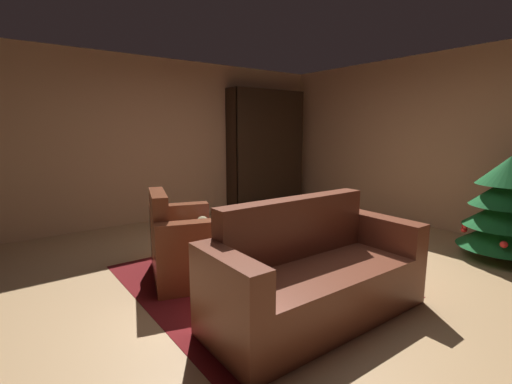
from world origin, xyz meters
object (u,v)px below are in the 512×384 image
(coffee_table, at_px, (248,245))
(bottle_on_table, at_px, (266,231))
(armchair_red, at_px, (183,246))
(couch_red, at_px, (314,278))
(decorated_tree, at_px, (506,208))
(bookshelf_unit, at_px, (271,150))
(book_stack_on_table, at_px, (249,237))

(coffee_table, relative_size, bottle_on_table, 2.26)
(armchair_red, distance_m, couch_red, 1.49)
(armchair_red, height_order, couch_red, couch_red)
(armchair_red, xyz_separation_m, decorated_tree, (1.81, 3.26, 0.29))
(bookshelf_unit, bearing_deg, bottle_on_table, -39.74)
(armchair_red, xyz_separation_m, book_stack_on_table, (0.55, 0.46, 0.16))
(bookshelf_unit, bearing_deg, book_stack_on_table, -42.32)
(coffee_table, xyz_separation_m, bottle_on_table, (0.16, 0.10, 0.16))
(book_stack_on_table, bearing_deg, bookshelf_unit, 137.68)
(armchair_red, xyz_separation_m, coffee_table, (0.55, 0.45, 0.08))
(bookshelf_unit, bearing_deg, couch_red, -34.36)
(couch_red, height_order, coffee_table, couch_red)
(coffee_table, bearing_deg, book_stack_on_table, 97.43)
(armchair_red, bearing_deg, coffee_table, 39.02)
(decorated_tree, bearing_deg, couch_red, -98.61)
(bookshelf_unit, relative_size, armchair_red, 1.97)
(book_stack_on_table, bearing_deg, decorated_tree, 65.88)
(bottle_on_table, bearing_deg, book_stack_on_table, -153.12)
(book_stack_on_table, bearing_deg, armchair_red, -140.16)
(couch_red, distance_m, decorated_tree, 2.79)
(coffee_table, bearing_deg, bookshelf_unit, 137.56)
(bookshelf_unit, bearing_deg, coffee_table, -42.44)
(book_stack_on_table, height_order, decorated_tree, decorated_tree)
(armchair_red, xyz_separation_m, couch_red, (1.39, 0.52, 0.00))
(bookshelf_unit, height_order, couch_red, bookshelf_unit)
(bookshelf_unit, xyz_separation_m, coffee_table, (2.79, -2.55, -0.71))
(couch_red, bearing_deg, decorated_tree, 81.39)
(couch_red, xyz_separation_m, decorated_tree, (0.42, 2.74, 0.29))
(armchair_red, distance_m, bottle_on_table, 0.93)
(bookshelf_unit, relative_size, bottle_on_table, 7.50)
(bookshelf_unit, relative_size, book_stack_on_table, 10.19)
(bookshelf_unit, height_order, coffee_table, bookshelf_unit)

